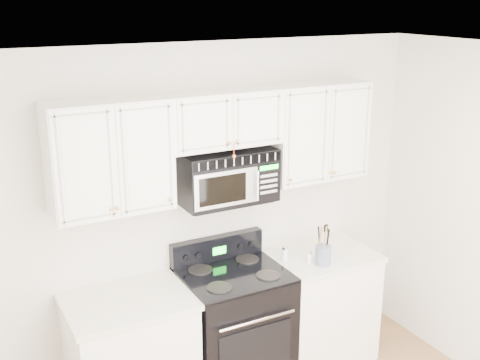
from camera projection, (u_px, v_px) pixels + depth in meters
room at (357, 317)px, 3.14m from camera, size 3.51×3.51×2.61m
base_cabinet_right at (317, 308)px, 4.97m from camera, size 0.86×0.65×0.92m
range at (234, 326)px, 4.60m from camera, size 0.76×0.70×1.12m
upper_cabinets at (221, 138)px, 4.29m from camera, size 2.44×0.37×0.75m
microwave at (227, 176)px, 4.38m from camera, size 0.70×0.40×0.39m
utensil_crock at (323, 254)px, 4.61m from camera, size 0.12×0.12×0.33m
shaker_salt at (285, 253)px, 4.69m from camera, size 0.05×0.05×0.11m
shaker_pepper at (309, 257)px, 4.65m from camera, size 0.04×0.04×0.09m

